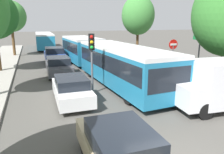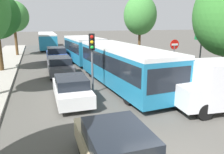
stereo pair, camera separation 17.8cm
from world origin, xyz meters
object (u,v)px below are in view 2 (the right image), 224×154
object	(u,v)px
traffic_light	(92,50)
tree_left_distant	(13,16)
city_bus_rear	(47,39)
queued_car_graphite	(60,66)
tree_right_mid	(140,15)
direction_sign_post	(201,44)
articulated_bus	(102,55)
queued_car_tan	(117,151)
no_entry_sign	(174,53)
queued_car_white	(72,89)
queued_car_blue	(57,55)

from	to	relation	value
traffic_light	tree_left_distant	size ratio (longest dim) A/B	0.52
city_bus_rear	queued_car_graphite	size ratio (longest dim) A/B	2.66
traffic_light	tree_right_mid	world-z (taller)	tree_right_mid
direction_sign_post	tree_right_mid	xyz separation A→B (m)	(0.43, 10.28, 2.18)
articulated_bus	tree_left_distant	xyz separation A→B (m)	(-7.04, 12.46, 3.18)
queued_car_tan	tree_right_mid	size ratio (longest dim) A/B	0.58
no_entry_sign	direction_sign_post	size ratio (longest dim) A/B	0.78
queued_car_graphite	tree_right_mid	size ratio (longest dim) A/B	0.60
queued_car_white	tree_right_mid	bearing A→B (deg)	-38.24
queued_car_white	tree_left_distant	size ratio (longest dim) A/B	0.60
tree_left_distant	city_bus_rear	bearing A→B (deg)	62.31
direction_sign_post	tree_right_mid	size ratio (longest dim) A/B	0.52
queued_car_blue	no_entry_sign	distance (m)	12.20
queued_car_tan	direction_sign_post	bearing A→B (deg)	-49.40
articulated_bus	queued_car_graphite	distance (m)	3.37
articulated_bus	city_bus_rear	xyz separation A→B (m)	(-3.09, 20.00, -0.11)
no_entry_sign	direction_sign_post	xyz separation A→B (m)	(1.32, -1.13, 0.68)
queued_car_white	traffic_light	world-z (taller)	traffic_light
queued_car_graphite	queued_car_blue	world-z (taller)	queued_car_blue
queued_car_white	queued_car_graphite	xyz separation A→B (m)	(0.09, 6.20, 0.05)
articulated_bus	queued_car_tan	distance (m)	11.97
queued_car_tan	traffic_light	size ratio (longest dim) A/B	1.16
queued_car_graphite	tree_left_distant	bearing A→B (deg)	18.87
direction_sign_post	tree_left_distant	distance (m)	21.15
tree_left_distant	tree_right_mid	world-z (taller)	tree_right_mid
queued_car_blue	no_entry_sign	xyz separation A→B (m)	(7.35, -9.67, 1.10)
tree_right_mid	articulated_bus	bearing A→B (deg)	-135.73
tree_left_distant	queued_car_blue	bearing A→B (deg)	-55.04
queued_car_graphite	queued_car_blue	size ratio (longest dim) A/B	0.93
direction_sign_post	queued_car_white	bearing A→B (deg)	9.21
articulated_bus	queued_car_blue	size ratio (longest dim) A/B	3.89
queued_car_blue	direction_sign_post	distance (m)	13.97
city_bus_rear	traffic_light	world-z (taller)	traffic_light
queued_car_tan	tree_left_distant	bearing A→B (deg)	10.44
articulated_bus	tree_right_mid	distance (m)	9.23
queued_car_white	tree_left_distant	distance (m)	18.86
tree_right_mid	queued_car_tan	bearing A→B (deg)	-117.79
queued_car_tan	queued_car_blue	bearing A→B (deg)	0.56
traffic_light	tree_left_distant	xyz separation A→B (m)	(-5.10, 17.02, 2.16)
no_entry_sign	city_bus_rear	bearing A→B (deg)	-161.98
queued_car_graphite	no_entry_sign	xyz separation A→B (m)	(7.66, -3.72, 1.15)
queued_car_graphite	no_entry_sign	size ratio (longest dim) A/B	1.48
articulated_bus	queued_car_graphite	bearing A→B (deg)	-103.96
queued_car_tan	direction_sign_post	xyz separation A→B (m)	(8.83, 7.29, 1.86)
queued_car_blue	queued_car_tan	bearing A→B (deg)	-179.44
articulated_bus	queued_car_tan	world-z (taller)	articulated_bus
direction_sign_post	traffic_light	bearing A→B (deg)	3.08
queued_car_graphite	queued_car_blue	bearing A→B (deg)	-1.96
articulated_bus	traffic_light	world-z (taller)	traffic_light
articulated_bus	queued_car_graphite	xyz separation A→B (m)	(-3.23, 0.61, -0.75)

